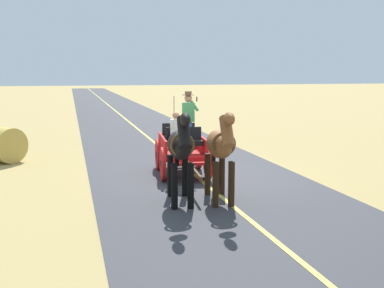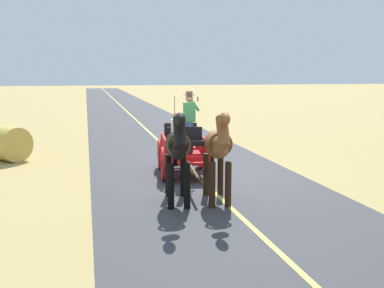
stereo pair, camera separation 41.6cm
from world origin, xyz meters
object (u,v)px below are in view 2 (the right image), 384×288
(horse_drawn_carriage, at_px, (183,148))
(horse_near_side, at_px, (218,147))
(horse_off_side, at_px, (177,148))
(hay_bale, at_px, (9,144))

(horse_drawn_carriage, xyz_separation_m, horse_near_side, (-0.17, 3.06, 0.51))
(horse_off_side, distance_m, hay_bale, 7.99)
(horse_drawn_carriage, relative_size, horse_off_side, 2.04)
(horse_drawn_carriage, relative_size, hay_bale, 3.76)
(horse_near_side, relative_size, hay_bale, 1.84)
(horse_drawn_carriage, distance_m, horse_near_side, 3.11)
(hay_bale, bearing_deg, horse_near_side, 130.60)
(horse_off_side, relative_size, hay_bale, 1.84)
(hay_bale, bearing_deg, horse_off_side, 125.92)
(horse_near_side, xyz_separation_m, horse_off_side, (0.93, -0.09, 0.00))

